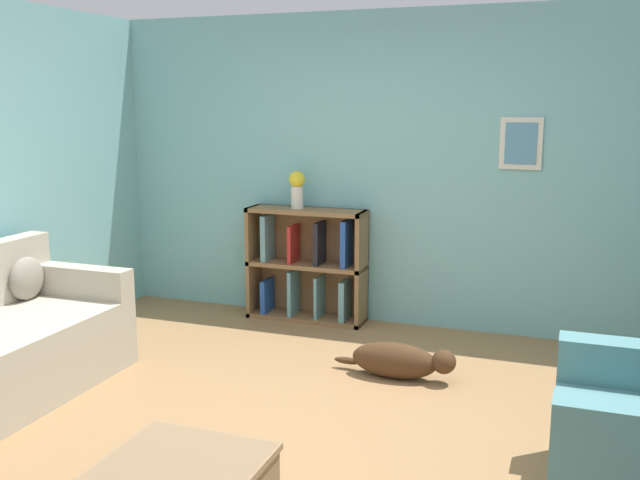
% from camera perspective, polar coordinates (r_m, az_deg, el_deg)
% --- Properties ---
extents(ground_plane, '(14.00, 14.00, 0.00)m').
position_cam_1_polar(ground_plane, '(4.26, -1.91, -15.02)').
color(ground_plane, '#997047').
extents(wall_back, '(5.60, 0.13, 2.60)m').
position_cam_1_polar(wall_back, '(6.00, 6.13, 5.52)').
color(wall_back, '#7AB7BC').
rests_on(wall_back, ground_plane).
extents(bookshelf, '(1.03, 0.29, 0.97)m').
position_cam_1_polar(bookshelf, '(6.16, -0.99, -2.02)').
color(bookshelf, olive).
rests_on(bookshelf, ground_plane).
extents(dog, '(0.87, 0.22, 0.25)m').
position_cam_1_polar(dog, '(4.97, 6.38, -9.55)').
color(dog, '#472D19').
rests_on(dog, ground_plane).
extents(vase, '(0.14, 0.14, 0.32)m').
position_cam_1_polar(vase, '(6.05, -1.85, 4.22)').
color(vase, silver).
rests_on(vase, bookshelf).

